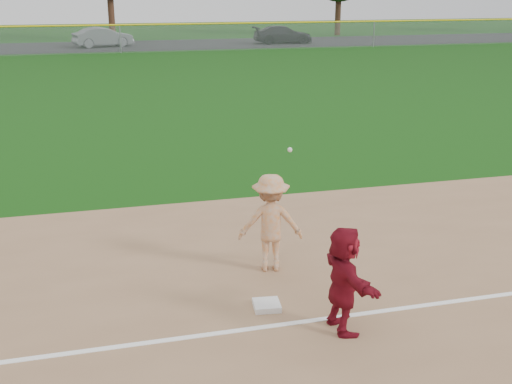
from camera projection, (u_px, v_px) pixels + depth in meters
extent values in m
plane|color=#11410C|center=(281.00, 299.00, 10.03)|extent=(160.00, 160.00, 0.00)
cube|color=white|center=(297.00, 323.00, 9.28)|extent=(60.00, 0.10, 0.01)
cube|color=black|center=(117.00, 46.00, 52.35)|extent=(120.00, 10.00, 0.01)
cube|color=silver|center=(267.00, 305.00, 9.70)|extent=(0.44, 0.44, 0.09)
imported|color=maroon|center=(344.00, 280.00, 8.88)|extent=(0.52, 1.46, 1.55)
imported|color=slate|center=(103.00, 37.00, 51.30)|extent=(4.94, 2.80, 1.54)
imported|color=black|center=(283.00, 35.00, 54.43)|extent=(5.13, 2.30, 1.46)
imported|color=#A8A8AB|center=(271.00, 223.00, 10.82)|extent=(1.20, 0.84, 1.69)
sphere|color=silver|center=(290.00, 150.00, 9.79)|extent=(0.07, 0.07, 0.07)
plane|color=#999EA0|center=(120.00, 39.00, 46.53)|extent=(110.00, 0.00, 110.00)
cylinder|color=yellow|center=(119.00, 25.00, 46.22)|extent=(110.00, 0.12, 0.12)
cylinder|color=gray|center=(120.00, 39.00, 46.53)|extent=(0.08, 0.08, 2.00)
cylinder|color=gray|center=(374.00, 34.00, 51.41)|extent=(0.08, 0.08, 2.00)
cylinder|color=#3C2316|center=(112.00, 17.00, 56.78)|extent=(0.56, 0.56, 4.10)
cylinder|color=#331F12|center=(338.00, 16.00, 63.42)|extent=(0.56, 0.56, 3.64)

